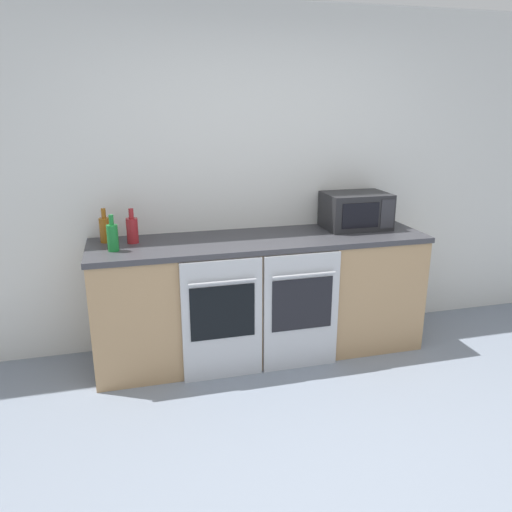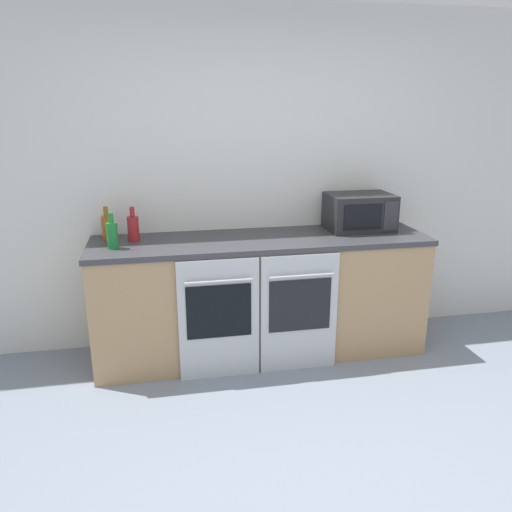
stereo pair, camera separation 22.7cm
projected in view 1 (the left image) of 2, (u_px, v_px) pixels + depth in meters
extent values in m
plane|color=gray|center=(351.00, 506.00, 2.43)|extent=(16.00, 16.00, 0.00)
cube|color=silver|center=(250.00, 181.00, 3.92)|extent=(10.00, 0.06, 2.60)
cube|color=tan|center=(261.00, 298.00, 3.85)|extent=(2.48, 0.64, 0.88)
cube|color=#38383D|center=(261.00, 240.00, 3.71)|extent=(2.51, 0.66, 0.04)
cube|color=#B7BABF|center=(222.00, 321.00, 3.45)|extent=(0.56, 0.03, 0.88)
cube|color=black|center=(223.00, 312.00, 3.41)|extent=(0.45, 0.01, 0.39)
cylinder|color=#B7BABF|center=(223.00, 282.00, 3.33)|extent=(0.46, 0.02, 0.02)
cube|color=#B7BABF|center=(301.00, 312.00, 3.59)|extent=(0.56, 0.03, 0.88)
cube|color=black|center=(302.00, 304.00, 3.55)|extent=(0.45, 0.01, 0.39)
cylinder|color=#B7BABF|center=(304.00, 275.00, 3.47)|extent=(0.46, 0.02, 0.02)
cube|color=#232326|center=(356.00, 211.00, 3.97)|extent=(0.50, 0.36, 0.28)
cube|color=black|center=(361.00, 216.00, 3.79)|extent=(0.30, 0.01, 0.19)
cube|color=#2D2D33|center=(387.00, 214.00, 3.84)|extent=(0.11, 0.01, 0.23)
cylinder|color=#8C5114|center=(105.00, 230.00, 3.56)|extent=(0.08, 0.08, 0.18)
cylinder|color=#8C5114|center=(103.00, 213.00, 3.53)|extent=(0.03, 0.03, 0.07)
cylinder|color=#19722D|center=(113.00, 238.00, 3.35)|extent=(0.08, 0.08, 0.18)
cylinder|color=#19722D|center=(111.00, 220.00, 3.31)|extent=(0.03, 0.03, 0.07)
cylinder|color=maroon|center=(132.00, 231.00, 3.55)|extent=(0.08, 0.08, 0.18)
cylinder|color=maroon|center=(131.00, 213.00, 3.51)|extent=(0.03, 0.03, 0.07)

